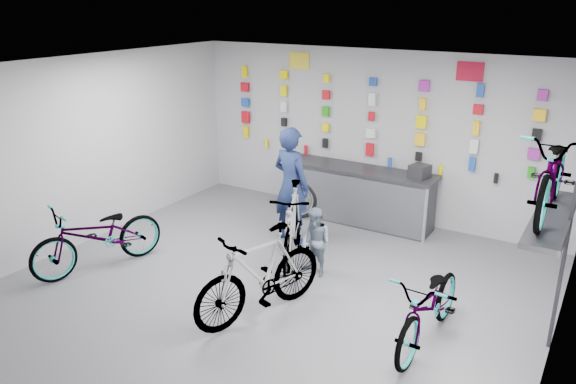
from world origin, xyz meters
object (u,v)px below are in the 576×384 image
Objects in this scene: customer at (316,242)px; bike_center at (260,274)px; bike_left at (98,236)px; bike_service at (293,225)px; clerk at (291,185)px; counter at (359,196)px; bike_right at (430,306)px.

bike_center is at bearing -76.76° from customer.
bike_left is 1.96× the size of customer.
bike_service is (-0.44, 1.54, 0.01)m from bike_center.
clerk is 1.89× the size of customer.
counter is 1.41× the size of clerk.
bike_center is 1.06× the size of bike_right.
bike_center is at bearing -97.88° from bike_service.
counter is 1.53m from clerk.
customer is at bearing 149.00° from clerk.
clerk is (-0.43, 0.67, 0.36)m from bike_service.
clerk is at bearing 98.75° from bike_service.
counter is at bearing 114.04° from customer.
bike_service is (-0.19, -1.98, 0.11)m from counter.
clerk reaches higher than bike_left.
bike_center is (0.24, -3.52, 0.10)m from counter.
bike_left is (-2.50, -3.67, 0.03)m from counter.
bike_left is at bearing -124.28° from counter.
counter is 1.99m from bike_service.
clerk is at bearing 130.24° from bike_center.
bike_center reaches higher than bike_right.
counter is 1.48× the size of bike_right.
bike_center is at bearing 22.04° from bike_left.
customer reaches higher than counter.
bike_right is at bearing 161.60° from clerk.
bike_center is 2.07m from bike_right.
bike_center is 1.60m from bike_service.
bike_right is at bearing 26.77° from bike_left.
bike_center is 0.98× the size of bike_service.
customer is at bearing 46.74° from bike_left.
bike_center reaches higher than counter.
bike_service is at bearing 124.76° from bike_center.
bike_center is 1.91× the size of customer.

